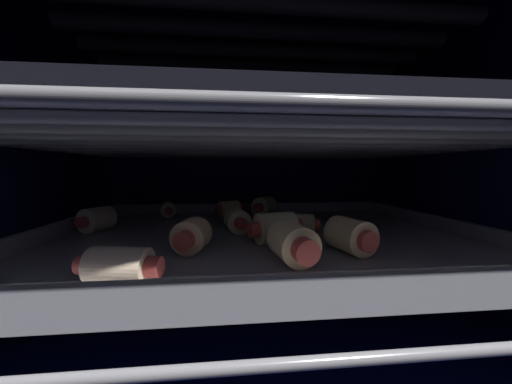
# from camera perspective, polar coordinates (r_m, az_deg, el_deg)

# --- Properties ---
(ground_plane) EXTENTS (0.59, 0.51, 0.01)m
(ground_plane) POSITION_cam_1_polar(r_m,az_deg,el_deg) (0.38, 1.02, -24.26)
(ground_plane) COLOR #0C1138
(oven_wall_back) EXTENTS (0.59, 0.01, 0.37)m
(oven_wall_back) POSITION_cam_1_polar(r_m,az_deg,el_deg) (0.58, -1.85, 5.17)
(oven_wall_back) COLOR #0C1138
(oven_wall_back) RESTS_ON ground_plane
(oven_wall_left) EXTENTS (0.01, 0.48, 0.37)m
(oven_wall_left) POSITION_cam_1_polar(r_m,az_deg,el_deg) (0.41, -42.99, 4.26)
(oven_wall_left) COLOR #0C1138
(oven_wall_left) RESTS_ON ground_plane
(oven_wall_right) EXTENTS (0.01, 0.48, 0.37)m
(oven_wall_right) POSITION_cam_1_polar(r_m,az_deg,el_deg) (0.47, 39.24, 4.34)
(oven_wall_right) COLOR #0C1138
(oven_wall_right) RESTS_ON ground_plane
(oven_ceiling) EXTENTS (0.59, 0.51, 0.01)m
(oven_ceiling) POSITION_cam_1_polar(r_m,az_deg,el_deg) (0.39, 1.12, 35.06)
(oven_ceiling) COLOR #0C1138
(heating_element) EXTENTS (0.45, 0.23, 0.02)m
(heating_element) POSITION_cam_1_polar(r_m,az_deg,el_deg) (0.37, 1.11, 30.52)
(heating_element) COLOR #333338
(oven_rack_lower) EXTENTS (0.54, 0.47, 0.01)m
(oven_rack_lower) POSITION_cam_1_polar(r_m,az_deg,el_deg) (0.34, 1.05, -10.54)
(oven_rack_lower) COLOR slate
(baking_tray_lower) EXTENTS (0.49, 0.37, 0.03)m
(baking_tray_lower) POSITION_cam_1_polar(r_m,az_deg,el_deg) (0.34, 1.05, -9.10)
(baking_tray_lower) COLOR gray
(baking_tray_lower) RESTS_ON oven_rack_lower
(pig_in_blanket_lower_0) EXTENTS (0.06, 0.03, 0.03)m
(pig_in_blanket_lower_0) POSITION_cam_1_polar(r_m,az_deg,el_deg) (0.22, -26.52, -13.55)
(pig_in_blanket_lower_0) COLOR beige
(pig_in_blanket_lower_0) RESTS_ON baking_tray_lower
(pig_in_blanket_lower_1) EXTENTS (0.04, 0.07, 0.03)m
(pig_in_blanket_lower_1) POSITION_cam_1_polar(r_m,az_deg,el_deg) (0.24, 7.61, -10.39)
(pig_in_blanket_lower_1) COLOR beige
(pig_in_blanket_lower_1) RESTS_ON baking_tray_lower
(pig_in_blanket_lower_2) EXTENTS (0.03, 0.05, 0.03)m
(pig_in_blanket_lower_2) POSITION_cam_1_polar(r_m,az_deg,el_deg) (0.35, -3.90, -5.96)
(pig_in_blanket_lower_2) COLOR beige
(pig_in_blanket_lower_2) RESTS_ON baking_tray_lower
(pig_in_blanket_lower_3) EXTENTS (0.06, 0.03, 0.03)m
(pig_in_blanket_lower_3) POSITION_cam_1_polar(r_m,az_deg,el_deg) (0.34, 8.35, -6.66)
(pig_in_blanket_lower_3) COLOR beige
(pig_in_blanket_lower_3) RESTS_ON baking_tray_lower
(pig_in_blanket_lower_4) EXTENTS (0.04, 0.05, 0.03)m
(pig_in_blanket_lower_4) POSITION_cam_1_polar(r_m,az_deg,el_deg) (0.27, -13.20, -8.83)
(pig_in_blanket_lower_4) COLOR beige
(pig_in_blanket_lower_4) RESTS_ON baking_tray_lower
(pig_in_blanket_lower_5) EXTENTS (0.05, 0.06, 0.03)m
(pig_in_blanket_lower_5) POSITION_cam_1_polar(r_m,az_deg,el_deg) (0.47, 1.71, -2.98)
(pig_in_blanket_lower_5) COLOR beige
(pig_in_blanket_lower_5) RESTS_ON baking_tray_lower
(pig_in_blanket_lower_6) EXTENTS (0.04, 0.06, 0.03)m
(pig_in_blanket_lower_6) POSITION_cam_1_polar(r_m,az_deg,el_deg) (0.28, 19.01, -8.55)
(pig_in_blanket_lower_6) COLOR beige
(pig_in_blanket_lower_6) RESTS_ON baking_tray_lower
(pig_in_blanket_lower_7) EXTENTS (0.05, 0.04, 0.03)m
(pig_in_blanket_lower_7) POSITION_cam_1_polar(r_m,az_deg,el_deg) (0.46, -5.65, -3.60)
(pig_in_blanket_lower_7) COLOR beige
(pig_in_blanket_lower_7) RESTS_ON baking_tray_lower
(pig_in_blanket_lower_8) EXTENTS (0.04, 0.05, 0.03)m
(pig_in_blanket_lower_8) POSITION_cam_1_polar(r_m,az_deg,el_deg) (0.41, -30.19, -4.93)
(pig_in_blanket_lower_8) COLOR beige
(pig_in_blanket_lower_8) RESTS_ON baking_tray_lower
(pig_in_blanket_lower_9) EXTENTS (0.03, 0.05, 0.02)m
(pig_in_blanket_lower_9) POSITION_cam_1_polar(r_m,az_deg,el_deg) (0.49, -17.90, -3.40)
(pig_in_blanket_lower_9) COLOR beige
(pig_in_blanket_lower_9) RESTS_ON baking_tray_lower
(pig_in_blanket_lower_10) EXTENTS (0.06, 0.04, 0.03)m
(pig_in_blanket_lower_10) POSITION_cam_1_polar(r_m,az_deg,el_deg) (0.30, 4.04, -7.47)
(pig_in_blanket_lower_10) COLOR beige
(pig_in_blanket_lower_10) RESTS_ON baking_tray_lower
(oven_rack_upper) EXTENTS (0.54, 0.47, 0.01)m
(oven_rack_upper) POSITION_cam_1_polar(r_m,az_deg,el_deg) (0.33, 1.08, 9.37)
(oven_rack_upper) COLOR slate
(baking_tray_upper) EXTENTS (0.49, 0.37, 0.02)m
(baking_tray_upper) POSITION_cam_1_polar(r_m,az_deg,el_deg) (0.33, 1.08, 10.97)
(baking_tray_upper) COLOR silver
(baking_tray_upper) RESTS_ON oven_rack_upper
(pig_in_blanket_upper_0) EXTENTS (0.05, 0.03, 0.03)m
(pig_in_blanket_upper_0) POSITION_cam_1_polar(r_m,az_deg,el_deg) (0.26, -40.56, 15.89)
(pig_in_blanket_upper_0) COLOR beige
(pig_in_blanket_upper_0) RESTS_ON baking_tray_upper
(pig_in_blanket_upper_1) EXTENTS (0.05, 0.03, 0.03)m
(pig_in_blanket_upper_1) POSITION_cam_1_polar(r_m,az_deg,el_deg) (0.47, -10.42, 11.52)
(pig_in_blanket_upper_1) COLOR beige
(pig_in_blanket_upper_1) RESTS_ON baking_tray_upper
(pig_in_blanket_upper_2) EXTENTS (0.03, 0.06, 0.03)m
(pig_in_blanket_upper_2) POSITION_cam_1_polar(r_m,az_deg,el_deg) (0.46, 3.46, 11.32)
(pig_in_blanket_upper_2) COLOR beige
(pig_in_blanket_upper_2) RESTS_ON baking_tray_upper
(pig_in_blanket_upper_3) EXTENTS (0.05, 0.04, 0.03)m
(pig_in_blanket_upper_3) POSITION_cam_1_polar(r_m,az_deg,el_deg) (0.32, 17.89, 14.02)
(pig_in_blanket_upper_3) COLOR beige
(pig_in_blanket_upper_3) RESTS_ON baking_tray_upper
(pig_in_blanket_upper_4) EXTENTS (0.06, 0.03, 0.03)m
(pig_in_blanket_upper_4) POSITION_cam_1_polar(r_m,az_deg,el_deg) (0.33, 28.72, 13.85)
(pig_in_blanket_upper_4) COLOR beige
(pig_in_blanket_upper_4) RESTS_ON baking_tray_upper
(pig_in_blanket_upper_5) EXTENTS (0.05, 0.04, 0.03)m
(pig_in_blanket_upper_5) POSITION_cam_1_polar(r_m,az_deg,el_deg) (0.38, 23.09, 12.31)
(pig_in_blanket_upper_5) COLOR beige
(pig_in_blanket_upper_5) RESTS_ON baking_tray_upper
(pig_in_blanket_upper_6) EXTENTS (0.05, 0.04, 0.03)m
(pig_in_blanket_upper_6) POSITION_cam_1_polar(r_m,az_deg,el_deg) (0.39, -24.20, 12.35)
(pig_in_blanket_upper_6) COLOR beige
(pig_in_blanket_upper_6) RESTS_ON baking_tray_upper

